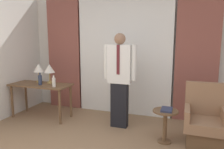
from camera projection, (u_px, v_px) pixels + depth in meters
wall_back at (125, 53)px, 4.91m from camera, size 10.00×0.06×2.70m
curtain_sheer_center at (124, 57)px, 4.79m from camera, size 2.09×0.06×2.58m
curtain_drape_left at (64, 55)px, 5.28m from camera, size 0.83×0.06×2.58m
curtain_drape_right at (197, 59)px, 4.31m from camera, size 0.83×0.06×2.58m
desk at (41, 89)px, 4.64m from camera, size 1.30×0.55×0.73m
table_lamp_left at (39, 69)px, 4.74m from camera, size 0.23×0.23×0.42m
table_lamp_right at (49, 69)px, 4.66m from camera, size 0.23×0.23×0.42m
bottle_near_edge at (54, 82)px, 4.35m from camera, size 0.07×0.07×0.23m
bottle_by_lamp at (40, 80)px, 4.52m from camera, size 0.08×0.08×0.26m
person at (120, 77)px, 4.09m from camera, size 0.63×0.21×1.78m
armchair at (205, 123)px, 3.50m from camera, size 0.63×0.61×0.97m
side_table at (165, 121)px, 3.54m from camera, size 0.41×0.41×0.54m
book at (167, 109)px, 3.51m from camera, size 0.17×0.26×0.03m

